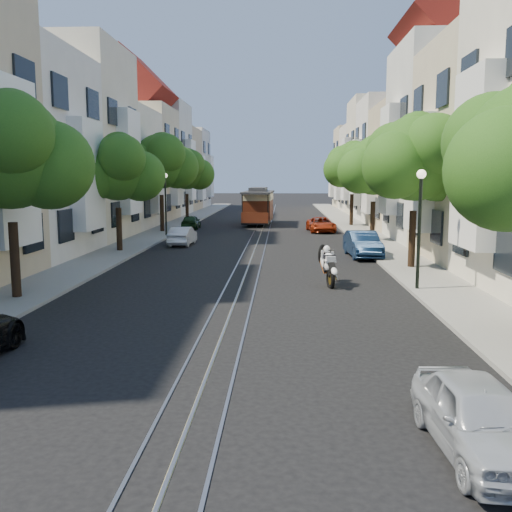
# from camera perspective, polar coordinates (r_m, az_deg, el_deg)

# --- Properties ---
(ground) EXTENTS (200.00, 200.00, 0.00)m
(ground) POSITION_cam_1_polar(r_m,az_deg,el_deg) (44.24, 0.64, 2.69)
(ground) COLOR black
(ground) RESTS_ON ground
(sidewalk_east) EXTENTS (2.50, 80.00, 0.12)m
(sidewalk_east) POSITION_cam_1_polar(r_m,az_deg,el_deg) (44.58, 10.01, 2.68)
(sidewalk_east) COLOR gray
(sidewalk_east) RESTS_ON ground
(sidewalk_west) EXTENTS (2.50, 80.00, 0.12)m
(sidewalk_west) POSITION_cam_1_polar(r_m,az_deg,el_deg) (45.07, -8.62, 2.77)
(sidewalk_west) COLOR gray
(sidewalk_west) RESTS_ON ground
(rail_left) EXTENTS (0.06, 80.00, 0.02)m
(rail_left) POSITION_cam_1_polar(r_m,az_deg,el_deg) (44.26, -0.07, 2.70)
(rail_left) COLOR gray
(rail_left) RESTS_ON ground
(rail_slot) EXTENTS (0.06, 80.00, 0.02)m
(rail_slot) POSITION_cam_1_polar(r_m,az_deg,el_deg) (44.24, 0.64, 2.70)
(rail_slot) COLOR gray
(rail_slot) RESTS_ON ground
(rail_right) EXTENTS (0.06, 80.00, 0.02)m
(rail_right) POSITION_cam_1_polar(r_m,az_deg,el_deg) (44.22, 1.36, 2.70)
(rail_right) COLOR gray
(rail_right) RESTS_ON ground
(lane_line) EXTENTS (0.08, 80.00, 0.01)m
(lane_line) POSITION_cam_1_polar(r_m,az_deg,el_deg) (44.24, 0.64, 2.69)
(lane_line) COLOR tan
(lane_line) RESTS_ON ground
(townhouses_east) EXTENTS (7.75, 72.00, 12.00)m
(townhouses_east) POSITION_cam_1_polar(r_m,az_deg,el_deg) (45.16, 16.08, 9.07)
(townhouses_east) COLOR beige
(townhouses_east) RESTS_ON ground
(townhouses_west) EXTENTS (7.75, 72.00, 11.76)m
(townhouses_west) POSITION_cam_1_polar(r_m,az_deg,el_deg) (45.95, -14.50, 8.97)
(townhouses_west) COLOR silver
(townhouses_west) RESTS_ON ground
(tree_e_b) EXTENTS (4.93, 4.08, 6.68)m
(tree_e_b) POSITION_cam_1_polar(r_m,az_deg,el_deg) (25.66, 15.76, 9.20)
(tree_e_b) COLOR black
(tree_e_b) RESTS_ON ground
(tree_e_c) EXTENTS (4.84, 3.99, 6.52)m
(tree_e_c) POSITION_cam_1_polar(r_m,az_deg,el_deg) (36.46, 11.82, 8.65)
(tree_e_c) COLOR black
(tree_e_c) RESTS_ON ground
(tree_e_d) EXTENTS (5.01, 4.16, 6.85)m
(tree_e_d) POSITION_cam_1_polar(r_m,az_deg,el_deg) (47.36, 9.70, 8.81)
(tree_e_d) COLOR black
(tree_e_d) RESTS_ON ground
(tree_w_a) EXTENTS (4.93, 4.08, 6.68)m
(tree_w_a) POSITION_cam_1_polar(r_m,az_deg,el_deg) (19.99, -23.37, 9.31)
(tree_w_a) COLOR black
(tree_w_a) RESTS_ON ground
(tree_w_b) EXTENTS (4.72, 3.87, 6.27)m
(tree_w_b) POSITION_cam_1_polar(r_m,az_deg,el_deg) (31.23, -13.62, 8.38)
(tree_w_b) COLOR black
(tree_w_b) RESTS_ON ground
(tree_w_c) EXTENTS (5.13, 4.28, 7.09)m
(tree_w_c) POSITION_cam_1_polar(r_m,az_deg,el_deg) (41.92, -9.42, 9.23)
(tree_w_c) COLOR black
(tree_w_c) RESTS_ON ground
(tree_w_d) EXTENTS (4.84, 3.99, 6.52)m
(tree_w_d) POSITION_cam_1_polar(r_m,az_deg,el_deg) (52.72, -6.91, 8.47)
(tree_w_d) COLOR black
(tree_w_d) RESTS_ON ground
(lamp_east) EXTENTS (0.32, 0.32, 4.16)m
(lamp_east) POSITION_cam_1_polar(r_m,az_deg,el_deg) (20.62, 16.08, 4.33)
(lamp_east) COLOR black
(lamp_east) RESTS_ON ground
(lamp_west) EXTENTS (0.32, 0.32, 4.16)m
(lamp_west) POSITION_cam_1_polar(r_m,az_deg,el_deg) (38.84, -9.04, 6.07)
(lamp_west) COLOR black
(lamp_west) RESTS_ON ground
(sportbike_rider) EXTENTS (0.65, 1.99, 1.54)m
(sportbike_rider) POSITION_cam_1_polar(r_m,az_deg,el_deg) (21.36, 7.15, -0.70)
(sportbike_rider) COLOR black
(sportbike_rider) RESTS_ON ground
(cable_car) EXTENTS (2.60, 7.54, 2.87)m
(cable_car) POSITION_cam_1_polar(r_m,az_deg,el_deg) (48.59, 0.24, 5.16)
(cable_car) COLOR black
(cable_car) RESTS_ON ground
(parked_car_e_near) EXTENTS (1.48, 3.32, 1.11)m
(parked_car_e_near) POSITION_cam_1_polar(r_m,az_deg,el_deg) (9.21, 21.41, -14.78)
(parked_car_e_near) COLOR #B1B6BE
(parked_car_e_near) RESTS_ON ground
(parked_car_e_mid) EXTENTS (1.63, 4.07, 1.31)m
(parked_car_e_mid) POSITION_cam_1_polar(r_m,az_deg,el_deg) (29.28, 10.62, 1.17)
(parked_car_e_mid) COLOR #0B1D39
(parked_car_e_mid) RESTS_ON ground
(parked_car_e_far) EXTENTS (2.15, 4.09, 1.10)m
(parked_car_e_far) POSITION_cam_1_polar(r_m,az_deg,el_deg) (42.33, 6.53, 3.15)
(parked_car_e_far) COLOR maroon
(parked_car_e_far) RESTS_ON ground
(parked_car_w_mid) EXTENTS (1.27, 3.38, 1.10)m
(parked_car_w_mid) POSITION_cam_1_polar(r_m,az_deg,el_deg) (34.21, -7.36, 2.02)
(parked_car_w_mid) COLOR silver
(parked_car_w_mid) RESTS_ON ground
(parked_car_w_far) EXTENTS (1.35, 3.21, 1.08)m
(parked_car_w_far) POSITION_cam_1_polar(r_m,az_deg,el_deg) (44.92, -6.52, 3.41)
(parked_car_w_far) COLOR #153517
(parked_car_w_far) RESTS_ON ground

